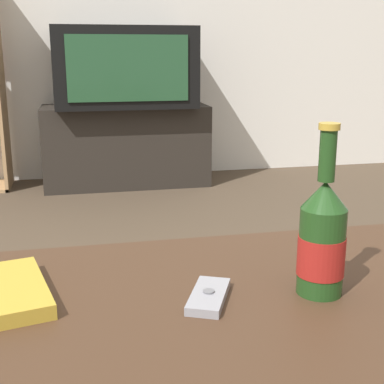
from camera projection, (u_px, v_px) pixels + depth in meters
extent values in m
cube|color=#422B1C|center=(186.00, 337.00, 0.77)|extent=(1.17, 0.72, 0.04)
cube|color=#28231E|center=(126.00, 145.00, 3.45)|extent=(1.04, 0.41, 0.51)
cube|color=black|center=(124.00, 67.00, 3.32)|extent=(0.84, 0.59, 0.48)
cube|color=#234C2D|center=(128.00, 68.00, 3.04)|extent=(0.69, 0.01, 0.37)
cube|color=tan|center=(1.00, 86.00, 3.26)|extent=(0.02, 0.30, 1.28)
cylinder|color=#1E4219|center=(321.00, 251.00, 0.85)|extent=(0.07, 0.07, 0.14)
cylinder|color=maroon|center=(321.00, 255.00, 0.85)|extent=(0.08, 0.08, 0.06)
cone|color=#1E4219|center=(325.00, 195.00, 0.83)|extent=(0.07, 0.07, 0.04)
cylinder|color=#1E4219|center=(328.00, 156.00, 0.81)|extent=(0.03, 0.03, 0.08)
cylinder|color=#B79333|center=(330.00, 126.00, 0.80)|extent=(0.03, 0.03, 0.01)
cube|color=gray|center=(209.00, 296.00, 0.84)|extent=(0.10, 0.13, 0.01)
cylinder|color=slate|center=(209.00, 291.00, 0.84)|extent=(0.02, 0.02, 0.00)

